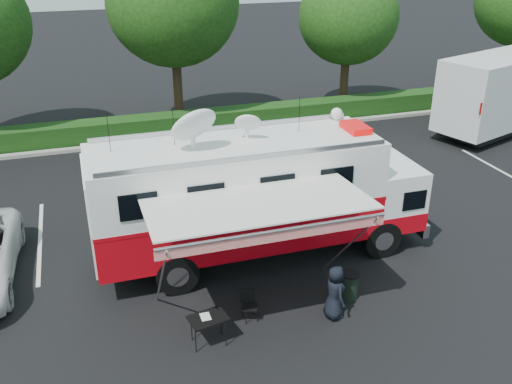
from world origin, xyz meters
TOP-DOWN VIEW (x-y plane):
  - ground_plane at (0.00, 0.00)m, footprint 120.00×120.00m
  - back_border at (1.14, 12.90)m, footprint 60.00×6.14m
  - stall_lines at (-0.50, 3.00)m, footprint 24.12×5.50m
  - command_truck at (-0.09, -0.00)m, footprint 9.88×2.72m
  - awning at (-0.97, -2.82)m, footprint 5.39×2.78m
  - person at (0.81, -3.49)m, footprint 0.54×0.78m
  - folding_table at (-2.49, -3.51)m, footprint 1.00×0.80m
  - folding_chair at (-1.27, -2.85)m, footprint 0.49×0.52m
  - trash_bin at (1.56, -2.86)m, footprint 0.51×0.51m

SIDE VIEW (x-z plane):
  - ground_plane at x=0.00m, z-range 0.00..0.00m
  - person at x=0.81m, z-range -0.75..0.75m
  - stall_lines at x=-0.50m, z-range 0.00..0.01m
  - trash_bin at x=1.56m, z-range 0.00..0.77m
  - folding_chair at x=-1.27m, z-range 0.07..0.88m
  - folding_table at x=-2.49m, z-range 0.33..1.09m
  - command_truck at x=-0.09m, z-range -0.34..4.41m
  - awning at x=-0.97m, z-range 1.43..4.69m
  - back_border at x=1.14m, z-range 0.57..9.44m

